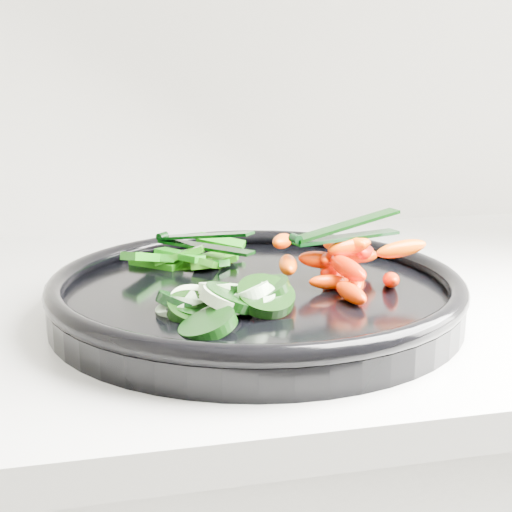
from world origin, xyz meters
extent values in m
cube|color=silver|center=(0.00, 1.70, 0.92)|extent=(2.02, 0.62, 0.03)
cylinder|color=black|center=(-0.27, 1.62, 0.94)|extent=(0.40, 0.40, 0.02)
torus|color=black|center=(-0.27, 1.62, 0.96)|extent=(0.40, 0.40, 0.02)
cylinder|color=black|center=(-0.33, 1.52, 0.96)|extent=(0.06, 0.06, 0.03)
cylinder|color=beige|center=(-0.32, 1.53, 0.96)|extent=(0.04, 0.04, 0.02)
cylinder|color=black|center=(-0.34, 1.57, 0.96)|extent=(0.06, 0.06, 0.03)
cylinder|color=beige|center=(-0.33, 1.57, 0.96)|extent=(0.04, 0.05, 0.03)
cylinder|color=black|center=(-0.33, 1.56, 0.96)|extent=(0.05, 0.05, 0.03)
cylinder|color=beige|center=(-0.33, 1.58, 0.96)|extent=(0.05, 0.05, 0.02)
cylinder|color=black|center=(-0.30, 1.57, 0.96)|extent=(0.06, 0.06, 0.03)
cylinder|color=beige|center=(-0.31, 1.59, 0.96)|extent=(0.04, 0.04, 0.02)
cylinder|color=black|center=(-0.33, 1.57, 0.96)|extent=(0.06, 0.06, 0.01)
cylinder|color=beige|center=(-0.33, 1.57, 0.96)|extent=(0.05, 0.05, 0.01)
cylinder|color=black|center=(-0.33, 1.56, 0.96)|extent=(0.06, 0.06, 0.02)
cylinder|color=beige|center=(-0.34, 1.57, 0.96)|extent=(0.04, 0.04, 0.01)
cylinder|color=black|center=(-0.32, 1.57, 0.96)|extent=(0.05, 0.05, 0.02)
cylinder|color=#CBEABB|center=(-0.34, 1.57, 0.96)|extent=(0.04, 0.04, 0.02)
cylinder|color=black|center=(-0.27, 1.56, 0.97)|extent=(0.05, 0.06, 0.03)
cylinder|color=#D4F7C5|center=(-0.28, 1.56, 0.97)|extent=(0.05, 0.05, 0.03)
cylinder|color=black|center=(-0.30, 1.58, 0.97)|extent=(0.05, 0.05, 0.02)
cylinder|color=#D9F0C0|center=(-0.31, 1.57, 0.97)|extent=(0.05, 0.05, 0.02)
cylinder|color=black|center=(-0.30, 1.55, 0.97)|extent=(0.06, 0.06, 0.03)
cylinder|color=beige|center=(-0.31, 1.55, 0.97)|extent=(0.05, 0.05, 0.03)
cylinder|color=black|center=(-0.27, 1.55, 0.97)|extent=(0.07, 0.07, 0.03)
cylinder|color=#DDFAC8|center=(-0.28, 1.55, 0.97)|extent=(0.03, 0.03, 0.02)
ellipsoid|color=#FF1400|center=(-0.18, 1.59, 0.96)|extent=(0.03, 0.04, 0.02)
ellipsoid|color=#F63900|center=(-0.20, 1.59, 0.96)|extent=(0.04, 0.02, 0.02)
ellipsoid|color=#F33800|center=(-0.20, 1.56, 0.96)|extent=(0.02, 0.05, 0.02)
ellipsoid|color=#F54C00|center=(-0.19, 1.63, 0.96)|extent=(0.02, 0.05, 0.03)
ellipsoid|color=#DF3A00|center=(-0.15, 1.59, 0.96)|extent=(0.03, 0.05, 0.03)
ellipsoid|color=#F82800|center=(-0.19, 1.62, 0.96)|extent=(0.03, 0.05, 0.02)
ellipsoid|color=red|center=(-0.18, 1.62, 0.96)|extent=(0.06, 0.03, 0.03)
ellipsoid|color=red|center=(-0.16, 1.66, 0.96)|extent=(0.03, 0.05, 0.02)
ellipsoid|color=#FF4100|center=(-0.24, 1.61, 0.98)|extent=(0.03, 0.06, 0.02)
ellipsoid|color=#FF0F00|center=(-0.15, 1.64, 0.98)|extent=(0.04, 0.06, 0.03)
ellipsoid|color=#EE0E00|center=(-0.20, 1.62, 0.98)|extent=(0.03, 0.04, 0.02)
ellipsoid|color=#F92600|center=(-0.19, 1.59, 0.98)|extent=(0.03, 0.06, 0.02)
ellipsoid|color=#EB1300|center=(-0.20, 1.62, 0.98)|extent=(0.05, 0.03, 0.03)
ellipsoid|color=#F05300|center=(-0.16, 1.63, 0.98)|extent=(0.05, 0.03, 0.02)
ellipsoid|color=#F24900|center=(-0.18, 1.62, 0.99)|extent=(0.04, 0.05, 0.03)
ellipsoid|color=#F86000|center=(-0.23, 1.64, 0.99)|extent=(0.04, 0.04, 0.02)
ellipsoid|color=#F15D00|center=(-0.18, 1.61, 0.99)|extent=(0.05, 0.03, 0.02)
ellipsoid|color=#DF5200|center=(-0.14, 1.59, 0.99)|extent=(0.05, 0.02, 0.02)
cube|color=#23690A|center=(-0.30, 1.70, 0.96)|extent=(0.03, 0.06, 0.02)
cube|color=#236F0A|center=(-0.29, 1.70, 0.96)|extent=(0.04, 0.06, 0.02)
cube|color=#0F740B|center=(-0.28, 1.72, 0.96)|extent=(0.03, 0.05, 0.02)
cube|color=#0A6C0D|center=(-0.30, 1.70, 0.96)|extent=(0.04, 0.04, 0.01)
cube|color=#1E6409|center=(-0.30, 1.70, 0.96)|extent=(0.07, 0.02, 0.02)
cube|color=#26710A|center=(-0.35, 1.71, 0.96)|extent=(0.05, 0.05, 0.01)
cube|color=#09680C|center=(-0.33, 1.72, 0.96)|extent=(0.03, 0.07, 0.03)
cube|color=#226B0A|center=(-0.32, 1.70, 0.97)|extent=(0.05, 0.03, 0.02)
cube|color=#20690A|center=(-0.36, 1.70, 0.97)|extent=(0.05, 0.05, 0.02)
cube|color=#0C6609|center=(-0.32, 1.70, 0.97)|extent=(0.05, 0.05, 0.01)
cube|color=#146609|center=(-0.27, 1.75, 0.97)|extent=(0.05, 0.04, 0.02)
cylinder|color=black|center=(-0.23, 1.60, 1.00)|extent=(0.01, 0.01, 0.01)
cube|color=black|center=(-0.18, 1.61, 1.00)|extent=(0.11, 0.04, 0.00)
cube|color=black|center=(-0.18, 1.61, 1.01)|extent=(0.11, 0.04, 0.02)
cylinder|color=black|center=(-0.34, 1.74, 0.98)|extent=(0.01, 0.01, 0.01)
cube|color=black|center=(-0.30, 1.70, 0.97)|extent=(0.09, 0.09, 0.00)
cube|color=black|center=(-0.30, 1.70, 0.99)|extent=(0.09, 0.09, 0.02)
camera|label=1|loc=(-0.40, 1.01, 1.14)|focal=50.00mm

